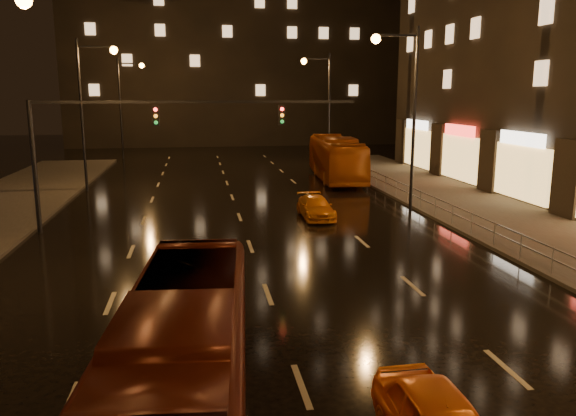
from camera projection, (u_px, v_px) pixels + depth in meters
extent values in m
plane|color=black|center=(243.00, 226.00, 28.09)|extent=(140.00, 140.00, 0.00)
cube|color=#38332D|center=(550.00, 238.00, 25.38)|extent=(7.00, 70.00, 0.15)
cube|color=black|center=(238.00, 7.00, 75.46)|extent=(44.00, 16.00, 36.00)
cylinder|color=black|center=(34.00, 168.00, 25.96)|extent=(0.22, 0.22, 6.20)
cube|color=black|center=(198.00, 102.00, 26.57)|extent=(15.20, 0.14, 0.14)
cube|color=black|center=(156.00, 116.00, 26.38)|extent=(0.32, 0.18, 0.95)
cube|color=black|center=(282.00, 115.00, 27.33)|extent=(0.32, 0.18, 0.95)
sphere|color=#FF1E19|center=(155.00, 110.00, 26.20)|extent=(0.18, 0.18, 0.18)
cylinder|color=#99999E|center=(330.00, 157.00, 52.79)|extent=(0.04, 0.04, 1.00)
cube|color=#99999E|center=(453.00, 205.00, 27.55)|extent=(0.05, 56.00, 0.05)
cube|color=#99999E|center=(452.00, 213.00, 27.63)|extent=(0.05, 56.00, 0.05)
imported|color=#5F1B0D|center=(183.00, 363.00, 10.70)|extent=(3.21, 10.22, 2.80)
imported|color=#A94910|center=(336.00, 158.00, 43.06)|extent=(3.74, 12.01, 3.29)
imported|color=orange|center=(316.00, 207.00, 29.80)|extent=(1.59, 3.89, 1.13)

